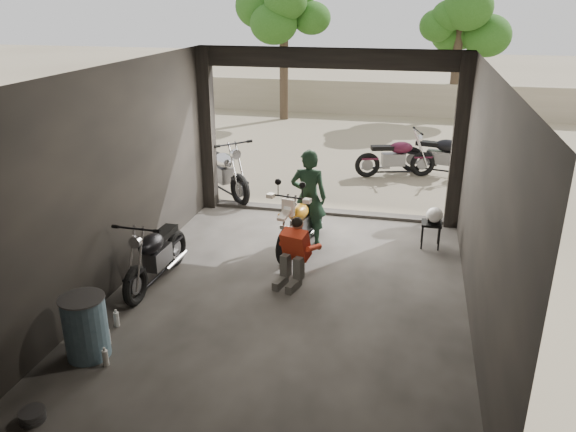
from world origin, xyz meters
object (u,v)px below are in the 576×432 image
at_px(rider, 309,198).
at_px(mechanic, 292,255).
at_px(outside_bike_c, 442,152).
at_px(stool, 431,226).
at_px(outside_bike_a, 222,167).
at_px(oil_drum, 86,328).
at_px(outside_bike_b, 396,154).
at_px(sign_post, 480,140).
at_px(main_bike, 301,218).
at_px(helmet, 434,215).
at_px(left_bike, 156,250).

bearing_deg(rider, mechanic, 88.80).
height_order(outside_bike_c, rider, rider).
distance_m(outside_bike_c, mechanic, 6.64).
bearing_deg(stool, outside_bike_c, 86.60).
height_order(outside_bike_a, oil_drum, outside_bike_a).
xyz_separation_m(outside_bike_b, outside_bike_c, (1.07, 0.35, 0.03)).
bearing_deg(rider, outside_bike_b, -109.97).
bearing_deg(sign_post, outside_bike_b, 119.60).
relative_size(main_bike, rider, 1.00).
bearing_deg(outside_bike_a, main_bike, -93.65).
bearing_deg(main_bike, oil_drum, -106.63).
xyz_separation_m(stool, oil_drum, (-4.00, -4.17, 0.00)).
bearing_deg(mechanic, outside_bike_a, 138.01).
relative_size(outside_bike_c, helmet, 5.88).
bearing_deg(rider, stool, -175.62).
bearing_deg(oil_drum, left_bike, 90.00).
bearing_deg(outside_bike_c, main_bike, 167.31).
bearing_deg(main_bike, helmet, 24.32).
distance_m(left_bike, oil_drum, 1.91).
bearing_deg(rider, sign_post, -143.07).
bearing_deg(rider, main_bike, 70.22).
height_order(outside_bike_a, outside_bike_c, outside_bike_a).
bearing_deg(outside_bike_a, rider, -89.30).
height_order(left_bike, oil_drum, left_bike).
bearing_deg(outside_bike_a, helmet, -69.24).
bearing_deg(helmet, stool, 154.93).
relative_size(outside_bike_c, rider, 1.04).
distance_m(left_bike, sign_post, 6.65).
xyz_separation_m(mechanic, sign_post, (2.87, 4.06, 0.92)).
relative_size(rider, oil_drum, 2.13).
height_order(helmet, oil_drum, oil_drum).
distance_m(main_bike, oil_drum, 4.06).
bearing_deg(oil_drum, outside_bike_c, 63.51).
height_order(outside_bike_a, stool, outside_bike_a).
relative_size(left_bike, outside_bike_a, 0.85).
bearing_deg(rider, oil_drum, 60.16).
bearing_deg(mechanic, left_bike, -153.19).
bearing_deg(outside_bike_b, mechanic, 151.77).
xyz_separation_m(main_bike, outside_bike_a, (-2.21, 2.34, 0.08)).
distance_m(main_bike, outside_bike_b, 4.78).
bearing_deg(left_bike, outside_bike_c, 59.29).
xyz_separation_m(helmet, sign_post, (0.82, 2.22, 0.81)).
xyz_separation_m(main_bike, sign_post, (3.01, 2.76, 0.85)).
bearing_deg(sign_post, main_bike, -150.15).
height_order(rider, helmet, rider).
bearing_deg(oil_drum, helmet, 45.91).
xyz_separation_m(outside_bike_a, rider, (2.29, -2.08, 0.20)).
distance_m(helmet, oil_drum, 5.80).
relative_size(mechanic, stool, 2.14).
distance_m(outside_bike_a, helmet, 4.76).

